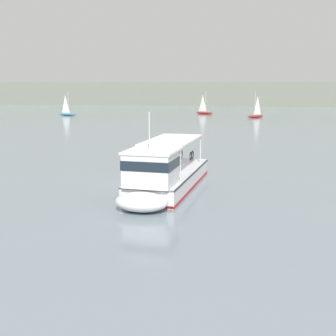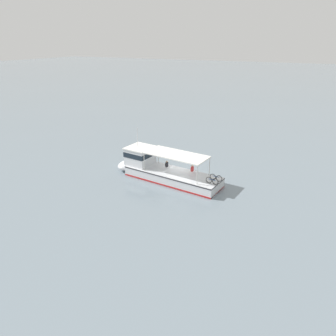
{
  "view_description": "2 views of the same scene",
  "coord_description": "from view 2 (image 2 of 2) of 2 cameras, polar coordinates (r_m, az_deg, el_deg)",
  "views": [
    {
      "loc": [
        6.08,
        -28.71,
        6.71
      ],
      "look_at": [
        1.75,
        -0.76,
        1.4
      ],
      "focal_mm": 46.64,
      "sensor_mm": 36.0,
      "label": 1
    },
    {
      "loc": [
        29.6,
        13.44,
        14.38
      ],
      "look_at": [
        1.75,
        -0.76,
        1.4
      ],
      "focal_mm": 33.21,
      "sensor_mm": 36.0,
      "label": 2
    }
  ],
  "objects": [
    {
      "name": "ferry_main",
      "position": [
        34.52,
        -1.41,
        -0.24
      ],
      "size": [
        4.49,
        13.01,
        5.32
      ],
      "color": "silver",
      "rests_on": "ground"
    },
    {
      "name": "ground_plane",
      "position": [
        35.55,
        2.37,
        -1.34
      ],
      "size": [
        400.0,
        400.0,
        0.0
      ],
      "primitive_type": "plane",
      "color": "gray"
    }
  ]
}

